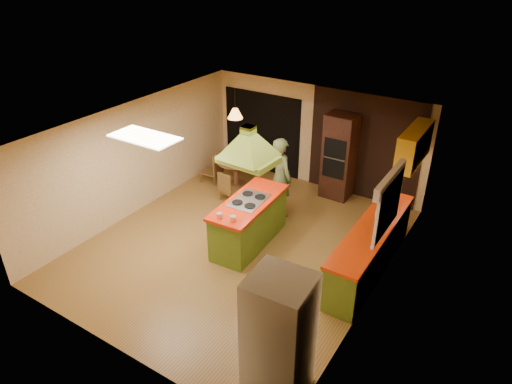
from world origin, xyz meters
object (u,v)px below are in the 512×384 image
Objects in this scene: refrigerator at (279,338)px; canister_large at (388,199)px; wall_oven at (339,156)px; kitchen_island at (249,222)px; man at (280,177)px; dining_table at (236,168)px.

refrigerator is 4.10m from canister_large.
kitchen_island is at bearing -102.17° from wall_oven.
canister_large is (1.61, -1.40, 0.01)m from wall_oven.
kitchen_island is 2.74m from canister_large.
man is 8.06× the size of canister_large.
canister_large is at bearing 28.30° from kitchen_island.
kitchen_island is 1.10× the size of man.
refrigerator is (2.27, -4.03, 0.03)m from man.
wall_oven reaches higher than man.
refrigerator reaches higher than canister_large.
refrigerator is at bearing 143.48° from man.
man is at bearing 89.03° from kitchen_island.
kitchen_island is 1.07× the size of refrigerator.
refrigerator reaches higher than man.
canister_large reaches higher than dining_table.
wall_oven is at bearing -92.11° from man.
wall_oven is (0.68, 2.80, 0.53)m from kitchen_island.
kitchen_island is at bearing -49.75° from dining_table.
kitchen_island is at bearing 126.49° from refrigerator.
dining_table is at bearing 126.86° from refrigerator.
wall_oven is (0.73, 1.47, 0.12)m from man.
refrigerator reaches higher than dining_table.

